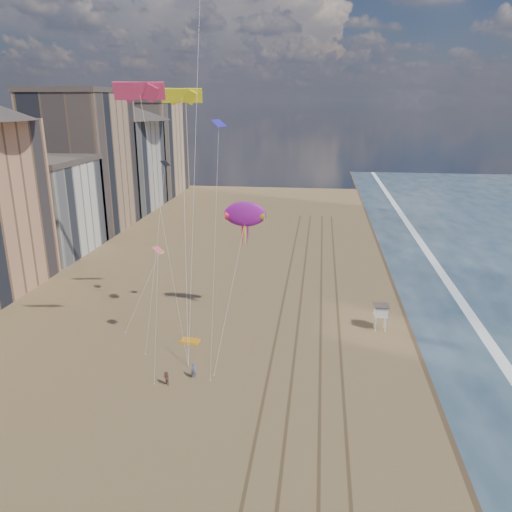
{
  "coord_description": "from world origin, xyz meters",
  "views": [
    {
      "loc": [
        3.28,
        -27.97,
        26.49
      ],
      "look_at": [
        -3.7,
        26.0,
        9.5
      ],
      "focal_mm": 35.0,
      "sensor_mm": 36.0,
      "label": 1
    }
  ],
  "objects": [
    {
      "name": "ground",
      "position": [
        0.0,
        0.0,
        0.0
      ],
      "size": [
        260.0,
        260.0,
        0.0
      ],
      "primitive_type": "plane",
      "color": "brown",
      "rests_on": "ground"
    },
    {
      "name": "wet_sand",
      "position": [
        19.0,
        40.0,
        0.0
      ],
      "size": [
        260.0,
        260.0,
        0.0
      ],
      "primitive_type": "plane",
      "color": "#42301E",
      "rests_on": "ground"
    },
    {
      "name": "foam",
      "position": [
        23.2,
        40.0,
        0.0
      ],
      "size": [
        260.0,
        260.0,
        0.0
      ],
      "primitive_type": "plane",
      "color": "white",
      "rests_on": "ground"
    },
    {
      "name": "tracks",
      "position": [
        2.55,
        30.0,
        0.01
      ],
      "size": [
        7.68,
        120.0,
        0.01
      ],
      "color": "brown",
      "rests_on": "ground"
    },
    {
      "name": "buildings",
      "position": [
        -45.73,
        65.59,
        13.55
      ],
      "size": [
        34.72,
        131.35,
        29.0
      ],
      "color": "#C6B284",
      "rests_on": "ground"
    },
    {
      "name": "lifeguard_stand",
      "position": [
        11.06,
        28.44,
        2.46
      ],
      "size": [
        1.77,
        1.77,
        3.2
      ],
      "color": "silver",
      "rests_on": "ground"
    },
    {
      "name": "grounded_kite",
      "position": [
        -10.86,
        22.32,
        0.12
      ],
      "size": [
        2.23,
        1.55,
        0.24
      ],
      "primitive_type": "cube",
      "rotation": [
        0.0,
        0.0,
        -0.1
      ],
      "color": "orange",
      "rests_on": "ground"
    },
    {
      "name": "show_kite",
      "position": [
        -5.43,
        29.19,
        13.6
      ],
      "size": [
        4.75,
        7.42,
        18.69
      ],
      "color": "#961792",
      "rests_on": "ground"
    },
    {
      "name": "kite_flyer_a",
      "position": [
        -8.49,
        14.79,
        0.8
      ],
      "size": [
        0.69,
        0.57,
        1.61
      ],
      "primitive_type": "imported",
      "rotation": [
        0.0,
        0.0,
        0.38
      ],
      "color": "slate",
      "rests_on": "ground"
    },
    {
      "name": "kite_flyer_b",
      "position": [
        -10.8,
        13.13,
        0.75
      ],
      "size": [
        0.92,
        0.88,
        1.5
      ],
      "primitive_type": "imported",
      "rotation": [
        0.0,
        0.0,
        -0.6
      ],
      "color": "#905C49",
      "rests_on": "ground"
    },
    {
      "name": "parafoils",
      "position": [
        -10.67,
        24.67,
        35.74
      ],
      "size": [
        9.16,
        12.98,
        18.24
      ],
      "color": "black",
      "rests_on": "ground"
    },
    {
      "name": "small_kites",
      "position": [
        -11.84,
        24.71,
        17.46
      ],
      "size": [
        11.93,
        13.59,
        17.41
      ],
      "color": "#2A24C0",
      "rests_on": "ground"
    }
  ]
}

